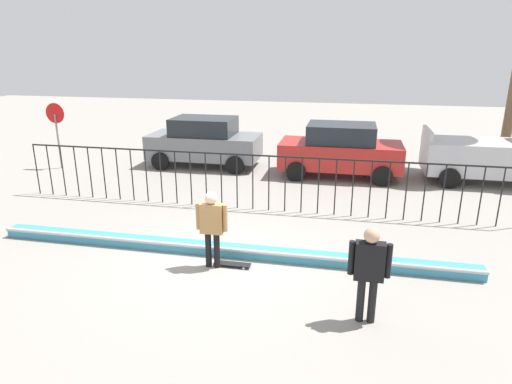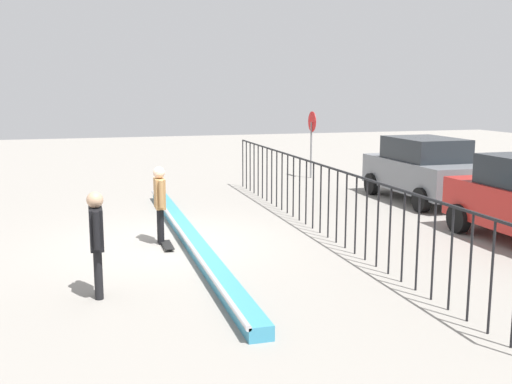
# 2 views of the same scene
# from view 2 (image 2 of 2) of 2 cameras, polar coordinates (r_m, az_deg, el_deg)

# --- Properties ---
(ground_plane) EXTENTS (60.00, 60.00, 0.00)m
(ground_plane) POSITION_cam_2_polar(r_m,az_deg,el_deg) (13.15, -8.30, -4.90)
(ground_plane) COLOR gray
(bowl_coping_ledge) EXTENTS (11.00, 0.40, 0.27)m
(bowl_coping_ledge) POSITION_cam_2_polar(r_m,az_deg,el_deg) (13.18, -6.41, -4.28)
(bowl_coping_ledge) COLOR teal
(bowl_coping_ledge) RESTS_ON ground
(perimeter_fence) EXTENTS (14.04, 0.04, 1.62)m
(perimeter_fence) POSITION_cam_2_polar(r_m,az_deg,el_deg) (13.84, 6.21, 0.17)
(perimeter_fence) COLOR black
(perimeter_fence) RESTS_ON ground
(skateboarder) EXTENTS (0.68, 0.25, 1.68)m
(skateboarder) POSITION_cam_2_polar(r_m,az_deg,el_deg) (12.98, -9.18, -0.55)
(skateboarder) COLOR black
(skateboarder) RESTS_ON ground
(skateboard) EXTENTS (0.80, 0.20, 0.07)m
(skateboard) POSITION_cam_2_polar(r_m,az_deg,el_deg) (12.81, -8.47, -5.03)
(skateboard) COLOR black
(skateboard) RESTS_ON ground
(camera_operator) EXTENTS (0.70, 0.26, 1.73)m
(camera_operator) POSITION_cam_2_polar(r_m,az_deg,el_deg) (9.81, -15.00, -3.95)
(camera_operator) COLOR black
(camera_operator) RESTS_ON ground
(parked_car_gray) EXTENTS (4.30, 2.12, 1.90)m
(parked_car_gray) POSITION_cam_2_polar(r_m,az_deg,el_deg) (18.46, 15.75, 2.14)
(parked_car_gray) COLOR slate
(parked_car_gray) RESTS_ON ground
(stop_sign) EXTENTS (0.76, 0.07, 2.50)m
(stop_sign) POSITION_cam_2_polar(r_m,az_deg,el_deg) (22.48, 5.33, 5.42)
(stop_sign) COLOR slate
(stop_sign) RESTS_ON ground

